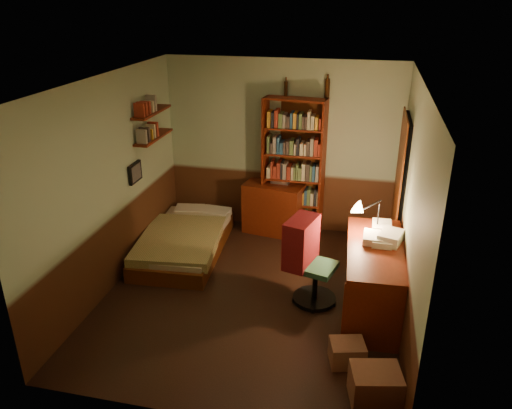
% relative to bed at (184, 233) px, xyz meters
% --- Properties ---
extents(floor, '(3.50, 4.00, 0.02)m').
position_rel_bed_xyz_m(floor, '(1.18, -0.86, -0.29)').
color(floor, black).
rests_on(floor, ground).
extents(ceiling, '(3.50, 4.00, 0.02)m').
position_rel_bed_xyz_m(ceiling, '(1.18, -0.86, 2.33)').
color(ceiling, silver).
rests_on(ceiling, wall_back).
extents(wall_back, '(3.50, 0.02, 2.60)m').
position_rel_bed_xyz_m(wall_back, '(1.18, 1.15, 1.02)').
color(wall_back, '#95A987').
rests_on(wall_back, ground).
extents(wall_left, '(0.02, 4.00, 2.60)m').
position_rel_bed_xyz_m(wall_left, '(-0.58, -0.86, 1.02)').
color(wall_left, '#95A987').
rests_on(wall_left, ground).
extents(wall_right, '(0.02, 4.00, 2.60)m').
position_rel_bed_xyz_m(wall_right, '(2.94, -0.86, 1.02)').
color(wall_right, '#95A987').
rests_on(wall_right, ground).
extents(wall_front, '(3.50, 0.02, 2.60)m').
position_rel_bed_xyz_m(wall_front, '(1.18, -2.87, 1.02)').
color(wall_front, '#95A987').
rests_on(wall_front, ground).
extents(doorway, '(0.06, 0.90, 2.00)m').
position_rel_bed_xyz_m(doorway, '(2.90, 0.44, 0.72)').
color(doorway, black).
rests_on(doorway, ground).
extents(door_trim, '(0.02, 0.98, 2.08)m').
position_rel_bed_xyz_m(door_trim, '(2.87, 0.44, 0.72)').
color(door_trim, '#4B210B').
rests_on(door_trim, ground).
extents(bed, '(1.13, 1.96, 0.57)m').
position_rel_bed_xyz_m(bed, '(0.00, 0.00, 0.00)').
color(bed, olive).
rests_on(bed, ground).
extents(dresser, '(0.94, 0.58, 0.78)m').
position_rel_bed_xyz_m(dresser, '(1.12, 0.91, 0.11)').
color(dresser, '#5C1C0C').
rests_on(dresser, ground).
extents(mini_stereo, '(0.29, 0.24, 0.14)m').
position_rel_bed_xyz_m(mini_stereo, '(1.20, 1.03, 0.57)').
color(mini_stereo, '#B2B2B7').
rests_on(mini_stereo, dresser).
extents(bookshelf, '(0.92, 0.40, 2.08)m').
position_rel_bed_xyz_m(bookshelf, '(1.39, 0.99, 0.75)').
color(bookshelf, '#5C1C0C').
rests_on(bookshelf, ground).
extents(bottle_left, '(0.07, 0.07, 0.21)m').
position_rel_bed_xyz_m(bottle_left, '(1.23, 1.10, 1.90)').
color(bottle_left, black).
rests_on(bottle_left, bookshelf).
extents(bottle_right, '(0.08, 0.08, 0.27)m').
position_rel_bed_xyz_m(bottle_right, '(1.82, 1.10, 1.93)').
color(bottle_right, black).
rests_on(bottle_right, bookshelf).
extents(desk, '(0.70, 1.56, 0.82)m').
position_rel_bed_xyz_m(desk, '(2.62, -0.86, 0.13)').
color(desk, '#5C1C0C').
rests_on(desk, ground).
extents(paper_stack, '(0.32, 0.37, 0.13)m').
position_rel_bed_xyz_m(paper_stack, '(2.77, -0.71, 0.60)').
color(paper_stack, silver).
rests_on(paper_stack, desk).
extents(desk_lamp, '(0.24, 0.24, 0.61)m').
position_rel_bed_xyz_m(desk_lamp, '(2.63, -0.45, 0.85)').
color(desk_lamp, black).
rests_on(desk_lamp, desk).
extents(office_chair, '(0.65, 0.60, 1.08)m').
position_rel_bed_xyz_m(office_chair, '(1.96, -0.84, 0.26)').
color(office_chair, '#2E6142').
rests_on(office_chair, ground).
extents(red_jacket, '(0.32, 0.52, 0.59)m').
position_rel_bed_xyz_m(red_jacket, '(1.69, -0.90, 1.09)').
color(red_jacket, maroon).
rests_on(red_jacket, office_chair).
extents(wall_shelf_lower, '(0.20, 0.90, 0.03)m').
position_rel_bed_xyz_m(wall_shelf_lower, '(-0.46, 0.24, 1.32)').
color(wall_shelf_lower, '#5C1C0C').
rests_on(wall_shelf_lower, wall_left).
extents(wall_shelf_upper, '(0.20, 0.90, 0.03)m').
position_rel_bed_xyz_m(wall_shelf_upper, '(-0.46, 0.24, 1.67)').
color(wall_shelf_upper, '#5C1C0C').
rests_on(wall_shelf_upper, wall_left).
extents(framed_picture, '(0.04, 0.32, 0.26)m').
position_rel_bed_xyz_m(framed_picture, '(-0.54, -0.26, 0.97)').
color(framed_picture, black).
rests_on(framed_picture, wall_left).
extents(cardboard_box_a, '(0.51, 0.44, 0.33)m').
position_rel_bed_xyz_m(cardboard_box_a, '(2.68, -2.32, -0.12)').
color(cardboard_box_a, '#915F49').
rests_on(cardboard_box_a, ground).
extents(cardboard_box_b, '(0.40, 0.35, 0.24)m').
position_rel_bed_xyz_m(cardboard_box_b, '(2.41, -1.86, -0.16)').
color(cardboard_box_b, '#915F49').
rests_on(cardboard_box_b, ground).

